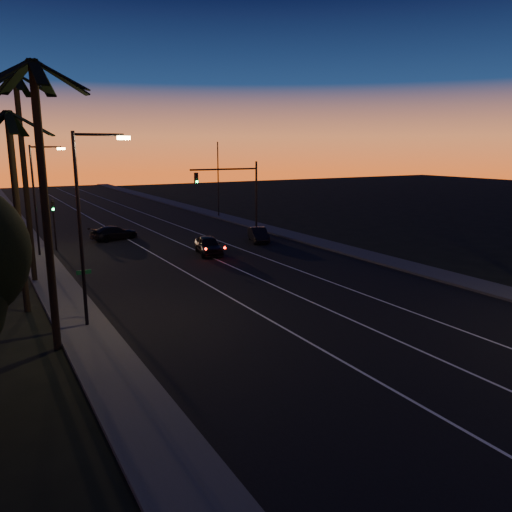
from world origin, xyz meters
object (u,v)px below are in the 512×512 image
signal_mast (235,185)px  cross_car (114,233)px  lead_car (208,245)px  right_car (258,235)px

signal_mast → cross_car: signal_mast is taller
signal_mast → lead_car: (-6.32, -7.60, -4.05)m
cross_car → lead_car: bearing=-64.2°
cross_car → signal_mast: bearing=-12.8°
lead_car → right_car: lead_car is taller
lead_car → right_car: (6.13, 2.70, -0.09)m
cross_car → right_car: bearing=-34.0°
lead_car → right_car: size_ratio=1.21×
signal_mast → cross_car: size_ratio=1.50×
lead_car → signal_mast: bearing=50.2°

